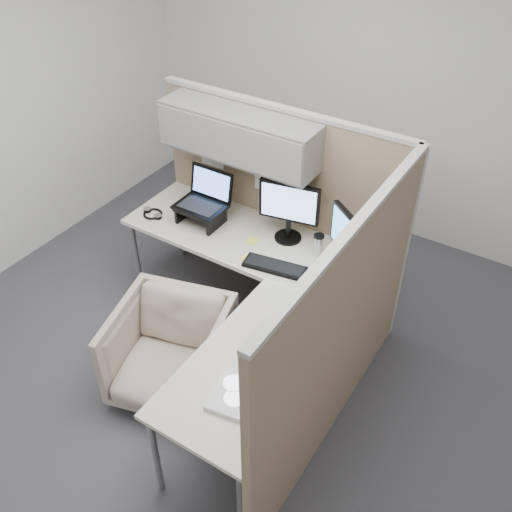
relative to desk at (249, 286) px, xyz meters
The scene contains 18 objects.
ground 0.71m from the desk, 134.71° to the right, with size 4.50×4.50×0.00m, color #3C3C41.
partition_back 0.88m from the desk, 115.90° to the left, with size 2.00×0.36×1.63m.
partition_right 0.81m from the desk, 13.96° to the right, with size 0.07×2.03×1.63m.
desk is the anchor object (origin of this frame).
office_chair 0.68m from the desk, 119.60° to the right, with size 0.73×0.68×0.75m, color #B2A58E.
monitor_left 0.64m from the desk, 92.12° to the left, with size 0.44×0.20×0.47m.
monitor_right 0.73m from the desk, 38.54° to the left, with size 0.38×0.29×0.47m.
laptop_station 0.82m from the desk, 148.69° to the left, with size 0.37×0.32×0.39m.
keyboard 0.23m from the desk, 70.15° to the left, with size 0.44×0.15×0.02m, color black.
mouse 0.38m from the desk, 27.49° to the left, with size 0.09×0.06×0.03m, color black.
travel_mug 0.58m from the desk, 63.53° to the left, with size 0.08×0.08×0.16m.
soda_can_green 0.57m from the desk, 13.55° to the left, with size 0.07×0.07×0.12m, color #268C1E.
soda_can_silver 0.54m from the desk, 34.67° to the left, with size 0.07×0.07×0.12m, color #1E3FA5.
sticky_note_d 0.45m from the desk, 120.32° to the left, with size 0.08×0.08×0.01m, color #FFEA43.
sticky_note_b 0.25m from the desk, 126.81° to the left, with size 0.08×0.08×0.01m, color #FFEA43.
headphones 1.09m from the desk, 166.43° to the left, with size 0.19×0.18×0.03m.
paper_stack 0.95m from the desk, 61.79° to the right, with size 0.28×0.33×0.03m.
desk_clock 0.67m from the desk, 45.72° to the right, with size 0.06×0.10×0.09m.
Camera 1 is at (1.71, -2.29, 3.23)m, focal length 40.00 mm.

